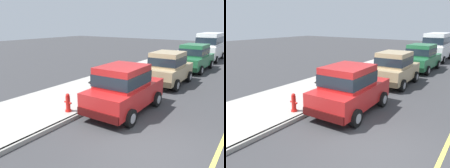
# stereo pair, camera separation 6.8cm
# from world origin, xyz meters

# --- Properties ---
(ground_plane) EXTENTS (80.00, 80.00, 0.00)m
(ground_plane) POSITION_xyz_m (0.00, 0.00, 0.00)
(ground_plane) COLOR #38383A
(curb) EXTENTS (0.16, 64.00, 0.14)m
(curb) POSITION_xyz_m (-3.20, 0.00, 0.07)
(curb) COLOR gray
(curb) RESTS_ON ground
(sidewalk) EXTENTS (3.60, 64.00, 0.14)m
(sidewalk) POSITION_xyz_m (-5.00, 0.00, 0.07)
(sidewalk) COLOR #A8A59E
(sidewalk) RESTS_ON ground
(lane_centre_line) EXTENTS (0.12, 57.60, 0.01)m
(lane_centre_line) POSITION_xyz_m (1.60, 0.00, 0.00)
(lane_centre_line) COLOR #E0D64C
(lane_centre_line) RESTS_ON ground
(car_red_hatchback) EXTENTS (2.04, 3.85, 1.88)m
(car_red_hatchback) POSITION_xyz_m (-2.08, 1.81, 0.98)
(car_red_hatchback) COLOR red
(car_red_hatchback) RESTS_ON ground
(car_tan_hatchback) EXTENTS (1.99, 3.82, 1.88)m
(car_tan_hatchback) POSITION_xyz_m (-2.18, 6.67, 0.98)
(car_tan_hatchback) COLOR tan
(car_tan_hatchback) RESTS_ON ground
(car_green_sedan) EXTENTS (2.12, 4.64, 1.92)m
(car_green_sedan) POSITION_xyz_m (-2.08, 11.57, 0.98)
(car_green_sedan) COLOR #23663D
(car_green_sedan) RESTS_ON ground
(car_white_van) EXTENTS (2.15, 4.91, 2.52)m
(car_white_van) POSITION_xyz_m (-2.19, 17.09, 1.39)
(car_white_van) COLOR white
(car_white_van) RESTS_ON ground
(dog_black) EXTENTS (0.71, 0.38, 0.49)m
(dog_black) POSITION_xyz_m (-4.61, 3.09, 0.43)
(dog_black) COLOR black
(dog_black) RESTS_ON sidewalk
(fire_hydrant) EXTENTS (0.34, 0.24, 0.72)m
(fire_hydrant) POSITION_xyz_m (-3.65, 0.30, 0.48)
(fire_hydrant) COLOR red
(fire_hydrant) RESTS_ON sidewalk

